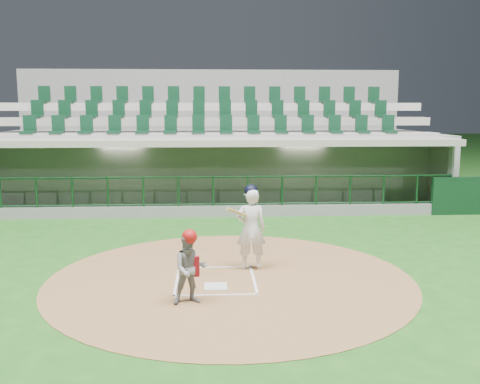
% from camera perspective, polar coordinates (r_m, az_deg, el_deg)
% --- Properties ---
extents(ground, '(120.00, 120.00, 0.00)m').
position_cam_1_polar(ground, '(10.88, -2.65, -8.94)').
color(ground, '#1B4F16').
rests_on(ground, ground).
extents(dirt_circle, '(7.20, 7.20, 0.01)m').
position_cam_1_polar(dirt_circle, '(10.70, -1.02, -9.22)').
color(dirt_circle, brown).
rests_on(dirt_circle, ground).
extents(home_plate, '(0.43, 0.43, 0.02)m').
position_cam_1_polar(home_plate, '(10.21, -2.62, -10.03)').
color(home_plate, silver).
rests_on(home_plate, dirt_circle).
extents(batter_box_chalk, '(1.55, 1.80, 0.01)m').
position_cam_1_polar(batter_box_chalk, '(10.59, -2.64, -9.35)').
color(batter_box_chalk, silver).
rests_on(batter_box_chalk, ground).
extents(dugout_structure, '(16.40, 3.70, 3.00)m').
position_cam_1_polar(dugout_structure, '(18.34, -2.06, 1.47)').
color(dugout_structure, gray).
rests_on(dugout_structure, ground).
extents(seating_deck, '(17.00, 6.72, 5.15)m').
position_cam_1_polar(seating_deck, '(21.35, -2.97, 3.76)').
color(seating_deck, gray).
rests_on(seating_deck, ground).
extents(batter, '(0.85, 0.85, 1.78)m').
position_cam_1_polar(batter, '(11.08, 1.15, -3.75)').
color(batter, white).
rests_on(batter, dirt_circle).
extents(catcher, '(0.68, 0.58, 1.30)m').
position_cam_1_polar(catcher, '(9.25, -5.36, -7.99)').
color(catcher, gray).
rests_on(catcher, dirt_circle).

